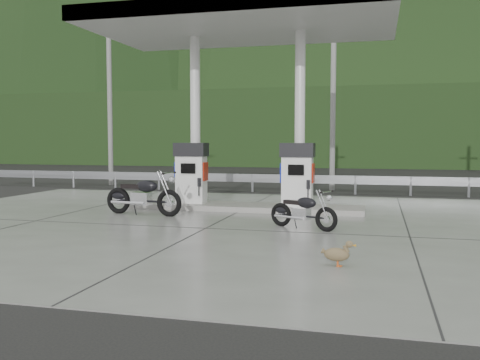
% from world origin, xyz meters
% --- Properties ---
extents(ground, '(160.00, 160.00, 0.00)m').
position_xyz_m(ground, '(0.00, 0.00, 0.00)').
color(ground, black).
rests_on(ground, ground).
extents(forecourt_apron, '(18.00, 14.00, 0.02)m').
position_xyz_m(forecourt_apron, '(0.00, 0.00, 0.01)').
color(forecourt_apron, slate).
rests_on(forecourt_apron, ground).
extents(pump_island, '(7.00, 1.40, 0.15)m').
position_xyz_m(pump_island, '(0.00, 2.50, 0.10)').
color(pump_island, gray).
rests_on(pump_island, forecourt_apron).
extents(gas_pump_left, '(0.95, 0.55, 1.80)m').
position_xyz_m(gas_pump_left, '(-1.60, 2.50, 1.07)').
color(gas_pump_left, white).
rests_on(gas_pump_left, pump_island).
extents(gas_pump_right, '(0.95, 0.55, 1.80)m').
position_xyz_m(gas_pump_right, '(1.60, 2.50, 1.07)').
color(gas_pump_right, white).
rests_on(gas_pump_right, pump_island).
extents(canopy_column_left, '(0.30, 0.30, 5.00)m').
position_xyz_m(canopy_column_left, '(-1.60, 2.90, 2.67)').
color(canopy_column_left, white).
rests_on(canopy_column_left, pump_island).
extents(canopy_column_right, '(0.30, 0.30, 5.00)m').
position_xyz_m(canopy_column_right, '(1.60, 2.90, 2.67)').
color(canopy_column_right, white).
rests_on(canopy_column_right, pump_island).
extents(canopy_roof, '(8.50, 5.00, 0.40)m').
position_xyz_m(canopy_roof, '(0.00, 2.50, 5.37)').
color(canopy_roof, silver).
rests_on(canopy_roof, canopy_column_left).
extents(guardrail, '(26.00, 0.16, 1.42)m').
position_xyz_m(guardrail, '(0.00, 8.00, 0.71)').
color(guardrail, '#919499').
rests_on(guardrail, ground).
extents(road, '(60.00, 7.00, 0.01)m').
position_xyz_m(road, '(0.00, 11.50, 0.00)').
color(road, black).
rests_on(road, ground).
extents(utility_pole_a, '(0.22, 0.22, 8.00)m').
position_xyz_m(utility_pole_a, '(-8.00, 9.50, 4.00)').
color(utility_pole_a, gray).
rests_on(utility_pole_a, ground).
extents(utility_pole_b, '(0.22, 0.22, 8.00)m').
position_xyz_m(utility_pole_b, '(2.00, 9.50, 4.00)').
color(utility_pole_b, gray).
rests_on(utility_pole_b, ground).
extents(tree_band, '(80.00, 6.00, 6.00)m').
position_xyz_m(tree_band, '(0.00, 30.00, 3.00)').
color(tree_band, black).
rests_on(tree_band, ground).
extents(forested_hills, '(100.00, 40.00, 140.00)m').
position_xyz_m(forested_hills, '(0.00, 60.00, 0.00)').
color(forested_hills, black).
rests_on(forested_hills, ground).
extents(motorcycle_left, '(2.25, 0.96, 1.03)m').
position_xyz_m(motorcycle_left, '(-2.35, 0.72, 0.54)').
color(motorcycle_left, black).
rests_on(motorcycle_left, forecourt_apron).
extents(motorcycle_right, '(1.73, 1.18, 0.79)m').
position_xyz_m(motorcycle_right, '(2.18, -0.47, 0.41)').
color(motorcycle_right, black).
rests_on(motorcycle_right, forecourt_apron).
extents(duck, '(0.52, 0.20, 0.36)m').
position_xyz_m(duck, '(3.20, -3.99, 0.20)').
color(duck, brown).
rests_on(duck, forecourt_apron).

